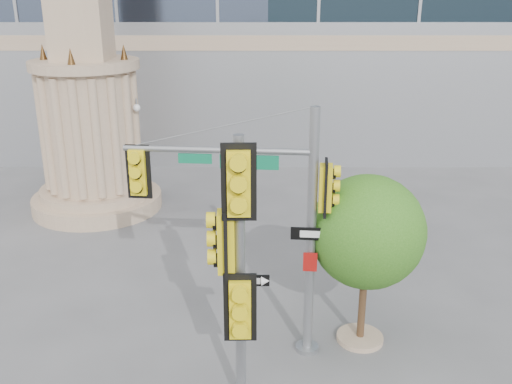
{
  "coord_description": "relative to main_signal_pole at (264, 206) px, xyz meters",
  "views": [
    {
      "loc": [
        -0.42,
        -9.66,
        7.22
      ],
      "look_at": [
        -0.45,
        2.0,
        3.07
      ],
      "focal_mm": 40.0,
      "sensor_mm": 36.0,
      "label": 1
    }
  ],
  "objects": [
    {
      "name": "ground",
      "position": [
        0.3,
        -0.71,
        -3.23
      ],
      "size": [
        120.0,
        120.0,
        0.0
      ],
      "primitive_type": "plane",
      "color": "#545456",
      "rests_on": "ground"
    },
    {
      "name": "street_tree",
      "position": [
        2.17,
        0.3,
        -0.76
      ],
      "size": [
        2.41,
        2.35,
        3.76
      ],
      "color": "tan",
      "rests_on": "ground"
    },
    {
      "name": "secondary_signal_pole",
      "position": [
        -0.47,
        -1.83,
        -0.24
      ],
      "size": [
        0.87,
        0.65,
        5.09
      ],
      "rotation": [
        0.0,
        0.0,
        0.02
      ],
      "color": "slate",
      "rests_on": "ground"
    },
    {
      "name": "main_signal_pole",
      "position": [
        0.0,
        0.0,
        0.0
      ],
      "size": [
        4.03,
        0.72,
        5.22
      ],
      "rotation": [
        0.0,
        0.0,
        -0.09
      ],
      "color": "slate",
      "rests_on": "ground"
    },
    {
      "name": "monument",
      "position": [
        -5.7,
        8.29,
        2.29
      ],
      "size": [
        4.4,
        4.4,
        16.6
      ],
      "color": "tan",
      "rests_on": "ground"
    }
  ]
}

